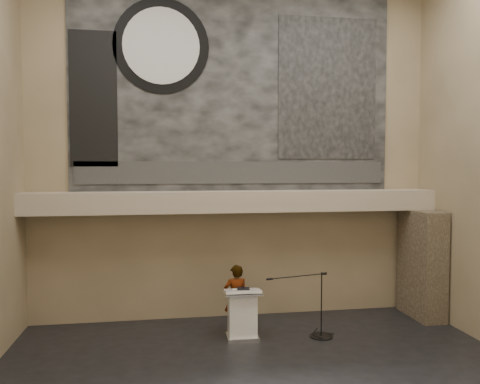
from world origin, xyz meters
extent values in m
cube|color=#7B6C4E|center=(0.00, 4.00, 4.25)|extent=(10.00, 0.02, 8.50)
cube|color=#7B6C4E|center=(0.00, -4.00, 4.25)|extent=(10.00, 0.02, 8.50)
cube|color=tan|center=(0.00, 3.60, 2.95)|extent=(10.00, 0.80, 0.50)
cylinder|color=#B2893D|center=(-1.60, 3.55, 2.67)|extent=(0.04, 0.04, 0.06)
cylinder|color=#B2893D|center=(1.90, 3.55, 2.67)|extent=(0.04, 0.04, 0.06)
cube|color=black|center=(0.00, 3.97, 5.70)|extent=(8.00, 0.05, 5.00)
cube|color=#2A2A2A|center=(0.00, 3.93, 3.65)|extent=(7.76, 0.02, 0.55)
cylinder|color=black|center=(-1.80, 3.93, 6.70)|extent=(2.30, 0.02, 2.30)
cylinder|color=silver|center=(-1.80, 3.91, 6.70)|extent=(1.84, 0.02, 1.84)
cube|color=black|center=(2.40, 3.93, 5.80)|extent=(2.60, 0.02, 3.60)
cube|color=black|center=(-3.40, 3.93, 5.40)|extent=(1.10, 0.02, 3.20)
cube|color=#423628|center=(4.65, 3.15, 1.35)|extent=(0.60, 1.40, 2.70)
cube|color=silver|center=(-0.09, 2.35, 0.04)|extent=(0.71, 0.54, 0.08)
cube|color=white|center=(-0.09, 2.35, 0.56)|extent=(0.62, 0.44, 0.96)
cube|color=white|center=(-0.09, 2.33, 1.07)|extent=(0.79, 0.57, 0.14)
cube|color=black|center=(-0.07, 2.32, 1.12)|extent=(0.30, 0.26, 0.04)
cube|color=silver|center=(-0.22, 2.30, 1.10)|extent=(0.22, 0.28, 0.00)
imported|color=silver|center=(-0.15, 2.83, 0.77)|extent=(0.59, 0.40, 1.55)
cylinder|color=black|center=(1.67, 2.19, 0.01)|extent=(0.52, 0.52, 0.02)
cylinder|color=black|center=(1.67, 2.19, 0.73)|extent=(0.03, 0.03, 1.46)
cylinder|color=black|center=(1.05, 2.05, 1.42)|extent=(1.40, 0.34, 0.02)
camera|label=1|loc=(-1.78, -7.63, 3.78)|focal=35.00mm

